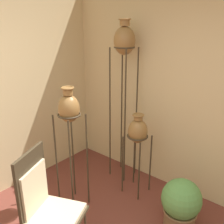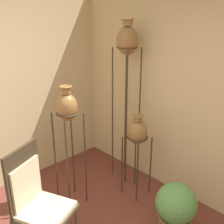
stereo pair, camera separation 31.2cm
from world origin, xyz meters
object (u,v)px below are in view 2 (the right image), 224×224
Objects in this scene: vase_stand_short at (137,134)px; potted_plant at (176,208)px; vase_stand_medium at (67,111)px; vase_stand_tall at (127,48)px; chair at (37,198)px.

potted_plant is at bearing -105.97° from vase_stand_short.
vase_stand_medium reaches higher than vase_stand_short.
vase_stand_tall reaches higher than potted_plant.
potted_plant is (1.16, -0.83, -0.30)m from chair.
potted_plant is at bearing -110.22° from vase_stand_tall.
potted_plant is (0.50, -1.20, -0.93)m from vase_stand_medium.
vase_stand_medium is at bearing 176.58° from vase_stand_tall.
vase_stand_tall reaches higher than vase_stand_medium.
vase_stand_short is (0.72, -0.45, -0.37)m from vase_stand_medium.
vase_stand_short is 1.87× the size of potted_plant.
chair is at bearing 144.60° from potted_plant.
vase_stand_medium reaches higher than chair.
vase_stand_medium reaches higher than potted_plant.
chair is 1.46m from potted_plant.
vase_stand_tall is at bearing -11.99° from chair.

